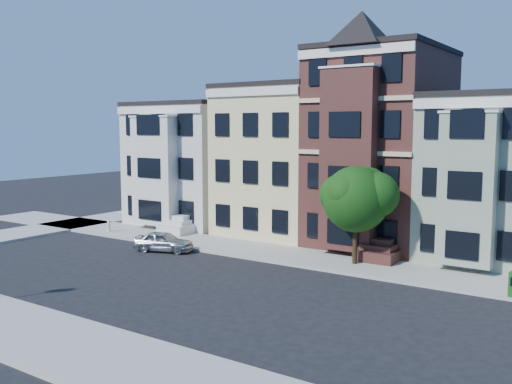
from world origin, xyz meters
The scene contains 10 objects.
ground centered at (0.00, 0.00, 0.00)m, with size 120.00×120.00×0.00m, color black.
far_sidewalk centered at (0.00, 8.00, 0.07)m, with size 60.00×4.00×0.15m, color #9E9B93.
near_sidewalk centered at (0.00, -8.00, 0.07)m, with size 60.00×4.00×0.15m, color #9E9B93.
house_white centered at (-15.00, 14.50, 4.50)m, with size 8.00×9.00×9.00m, color silver.
house_yellow centered at (-7.00, 14.50, 5.00)m, with size 7.00×9.00×10.00m, color beige.
house_brown centered at (0.00, 14.50, 6.00)m, with size 7.00×9.00×12.00m, color #43211C.
house_green centered at (6.50, 14.50, 4.50)m, with size 6.00×9.00×9.00m, color gray.
street_tree centered at (1.20, 8.00, 3.40)m, with size 5.59×5.59×6.50m, color #194812, non-canonical shape.
parked_car centered at (-9.85, 4.92, 0.61)m, with size 1.44×3.58×1.22m, color #ABAFB4.
fire_hydrant centered at (-17.00, 6.95, 0.47)m, with size 0.23×0.23×0.65m, color beige.
Camera 1 is at (13.70, -19.78, 7.45)m, focal length 40.00 mm.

